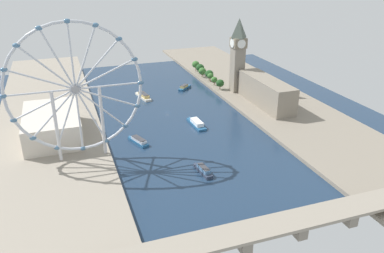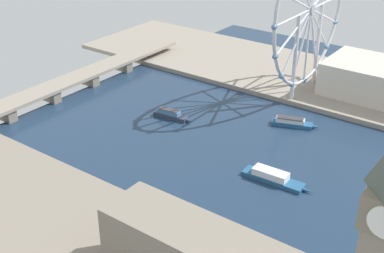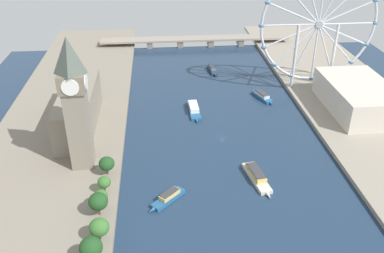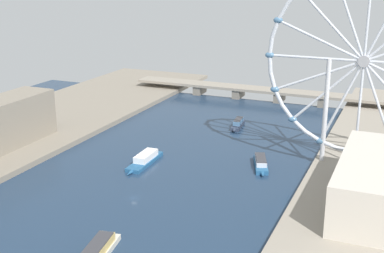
{
  "view_description": "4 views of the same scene",
  "coord_description": "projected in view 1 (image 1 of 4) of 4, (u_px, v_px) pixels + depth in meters",
  "views": [
    {
      "loc": [
        96.01,
        346.91,
        140.96
      ],
      "look_at": [
        2.05,
        79.74,
        17.51
      ],
      "focal_mm": 36.45,
      "sensor_mm": 36.0,
      "label": 1
    },
    {
      "loc": [
        -207.33,
        -52.0,
        136.29
      ],
      "look_at": [
        -4.01,
        97.05,
        7.03
      ],
      "focal_mm": 48.71,
      "sensor_mm": 36.0,
      "label": 2
    },
    {
      "loc": [
        -42.24,
        -245.17,
        146.71
      ],
      "look_at": [
        -20.82,
        1.56,
        8.64
      ],
      "focal_mm": 39.13,
      "sensor_mm": 36.0,
      "label": 3
    },
    {
      "loc": [
        108.07,
        -186.45,
        99.02
      ],
      "look_at": [
        -8.4,
        86.13,
        8.46
      ],
      "focal_mm": 48.64,
      "sensor_mm": 36.0,
      "label": 4
    }
  ],
  "objects": [
    {
      "name": "tree_row_embankment",
      "position": [
        206.0,
        72.0,
        479.21
      ],
      "size": [
        12.03,
        91.99,
        13.21
      ],
      "color": "#513823",
      "rests_on": "riverbank_left"
    },
    {
      "name": "tour_boat_0",
      "position": [
        143.0,
        96.0,
        423.73
      ],
      "size": [
        12.26,
        35.42,
        5.63
      ],
      "rotation": [
        0.0,
        0.0,
        4.89
      ],
      "color": "beige",
      "rests_on": "ground_plane"
    },
    {
      "name": "ferris_wheel",
      "position": [
        76.0,
        90.0,
        272.81
      ],
      "size": [
        97.79,
        3.2,
        101.25
      ],
      "color": "silver",
      "rests_on": "riverbank_right"
    },
    {
      "name": "river_bridge",
      "position": [
        269.0,
        228.0,
        209.91
      ],
      "size": [
        205.63,
        17.48,
        8.85
      ],
      "color": "gray",
      "rests_on": "ground_plane"
    },
    {
      "name": "tour_boat_3",
      "position": [
        185.0,
        87.0,
        452.87
      ],
      "size": [
        21.04,
        20.68,
        5.05
      ],
      "rotation": [
        0.0,
        0.0,
        3.92
      ],
      "color": "#235684",
      "rests_on": "ground_plane"
    },
    {
      "name": "clock_tower",
      "position": [
        238.0,
        55.0,
        420.64
      ],
      "size": [
        15.42,
        15.42,
        79.55
      ],
      "color": "gray",
      "rests_on": "riverbank_left"
    },
    {
      "name": "riverbank_right",
      "position": [
        48.0,
        126.0,
        350.92
      ],
      "size": [
        90.0,
        520.0,
        3.0
      ],
      "primitive_type": "cube",
      "color": "gray",
      "rests_on": "ground_plane"
    },
    {
      "name": "ground_plane",
      "position": [
        167.0,
        112.0,
        385.52
      ],
      "size": [
        393.63,
        393.63,
        0.0
      ],
      "primitive_type": "plane",
      "color": "#1E334C"
    },
    {
      "name": "riverbank_left",
      "position": [
        267.0,
        98.0,
        418.93
      ],
      "size": [
        90.0,
        520.0,
        3.0
      ],
      "primitive_type": "cube",
      "color": "gray",
      "rests_on": "ground_plane"
    },
    {
      "name": "riverside_hall",
      "position": [
        52.0,
        124.0,
        323.31
      ],
      "size": [
        44.13,
        74.34,
        20.72
      ],
      "primitive_type": "cube",
      "color": "beige",
      "rests_on": "riverbank_right"
    },
    {
      "name": "parliament_block",
      "position": [
        266.0,
        92.0,
        392.19
      ],
      "size": [
        22.0,
        82.0,
        26.72
      ],
      "primitive_type": "cube",
      "color": "gray",
      "rests_on": "riverbank_left"
    },
    {
      "name": "tour_boat_4",
      "position": [
        203.0,
        170.0,
        276.7
      ],
      "size": [
        7.45,
        25.38,
        5.33
      ],
      "rotation": [
        0.0,
        0.0,
        4.82
      ],
      "color": "#2D384C",
      "rests_on": "ground_plane"
    },
    {
      "name": "tour_boat_1",
      "position": [
        138.0,
        141.0,
        320.65
      ],
      "size": [
        13.65,
        26.79,
        5.06
      ],
      "rotation": [
        0.0,
        0.0,
        5.06
      ],
      "color": "#235684",
      "rests_on": "ground_plane"
    },
    {
      "name": "tour_boat_2",
      "position": [
        196.0,
        123.0,
        354.47
      ],
      "size": [
        8.95,
        35.77,
        5.28
      ],
      "rotation": [
        0.0,
        0.0,
        4.75
      ],
      "color": "#235684",
      "rests_on": "ground_plane"
    }
  ]
}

